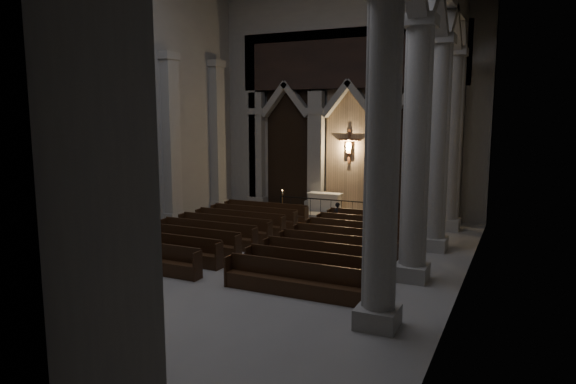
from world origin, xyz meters
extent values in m
plane|color=#989690|center=(0.00, 0.00, 0.00)|extent=(24.00, 24.00, 0.00)
cube|color=gray|center=(0.00, 12.00, 6.00)|extent=(14.00, 0.10, 12.00)
cube|color=gray|center=(-7.00, 0.00, 6.00)|extent=(0.10, 24.00, 12.00)
cube|color=gray|center=(7.00, 0.00, 6.00)|extent=(0.10, 24.00, 12.00)
cube|color=#9B9890|center=(-5.40, 11.50, 3.20)|extent=(0.80, 0.50, 6.40)
cube|color=#9B9890|center=(-5.40, 11.50, 0.25)|extent=(1.05, 0.70, 0.50)
cube|color=#9B9890|center=(-5.40, 11.50, 5.35)|extent=(1.00, 0.65, 0.35)
cube|color=#9B9890|center=(-1.80, 11.50, 3.20)|extent=(0.80, 0.50, 6.40)
cube|color=#9B9890|center=(-1.80, 11.50, 0.25)|extent=(1.05, 0.70, 0.50)
cube|color=#9B9890|center=(-1.80, 11.50, 5.35)|extent=(1.00, 0.65, 0.35)
cube|color=#9B9890|center=(1.80, 11.50, 3.20)|extent=(0.80, 0.50, 6.40)
cube|color=#9B9890|center=(1.80, 11.50, 0.25)|extent=(1.05, 0.70, 0.50)
cube|color=#9B9890|center=(1.80, 11.50, 5.35)|extent=(1.00, 0.65, 0.35)
cube|color=#9B9890|center=(5.40, 11.50, 3.20)|extent=(0.80, 0.50, 6.40)
cube|color=#9B9890|center=(5.40, 11.50, 0.25)|extent=(1.05, 0.70, 0.50)
cube|color=#9B9890|center=(5.40, 11.50, 5.35)|extent=(1.00, 0.65, 0.35)
cube|color=black|center=(-3.60, 11.85, 3.50)|extent=(2.60, 0.15, 7.00)
cube|color=#9B7F64|center=(0.00, 11.85, 3.50)|extent=(2.60, 0.15, 7.00)
cube|color=black|center=(3.60, 11.85, 3.50)|extent=(2.60, 0.15, 7.00)
cube|color=black|center=(0.00, 11.50, 8.00)|extent=(12.00, 0.50, 3.00)
cube|color=#9B9890|center=(-6.20, 11.50, 4.50)|extent=(1.60, 0.50, 9.00)
cube|color=#9B9890|center=(6.20, 11.50, 4.50)|extent=(1.60, 0.50, 9.00)
cube|color=#9B9890|center=(0.00, 11.50, 10.50)|extent=(14.00, 0.50, 3.00)
plane|color=#F5C96E|center=(0.00, 11.82, 3.50)|extent=(1.50, 0.00, 1.50)
cube|color=#502C1B|center=(0.00, 11.73, 3.50)|extent=(0.13, 0.08, 1.80)
cube|color=#502C1B|center=(0.00, 11.73, 3.85)|extent=(1.10, 0.08, 0.13)
cube|color=tan|center=(0.00, 11.67, 3.45)|extent=(0.26, 0.10, 0.60)
sphere|color=tan|center=(0.00, 11.67, 3.85)|extent=(0.17, 0.17, 0.17)
cylinder|color=tan|center=(-0.26, 11.67, 3.82)|extent=(0.45, 0.08, 0.08)
cylinder|color=tan|center=(0.26, 11.67, 3.82)|extent=(0.45, 0.08, 0.08)
cube|color=#9B9890|center=(5.50, 9.50, 0.25)|extent=(1.00, 1.00, 0.50)
cylinder|color=#9B9890|center=(5.50, 9.50, 4.00)|extent=(0.70, 0.70, 7.50)
cube|color=#9B9890|center=(5.50, 9.50, 7.85)|extent=(0.95, 0.95, 0.35)
cube|color=#9B9890|center=(5.50, 5.50, 0.25)|extent=(1.00, 1.00, 0.50)
cylinder|color=#9B9890|center=(5.50, 5.50, 4.00)|extent=(0.70, 0.70, 7.50)
cube|color=#9B9890|center=(5.50, 5.50, 7.85)|extent=(0.95, 0.95, 0.35)
cube|color=#9B9890|center=(5.50, 1.50, 0.25)|extent=(1.00, 1.00, 0.50)
cylinder|color=#9B9890|center=(5.50, 1.50, 4.00)|extent=(0.70, 0.70, 7.50)
cube|color=#9B9890|center=(5.50, 1.50, 7.85)|extent=(0.95, 0.95, 0.35)
cube|color=#9B9890|center=(5.50, -2.50, 0.25)|extent=(1.00, 1.00, 0.50)
cylinder|color=#9B9890|center=(5.50, -2.50, 4.00)|extent=(0.70, 0.70, 7.50)
cube|color=#9B9890|center=(5.50, 11.40, 4.60)|extent=(0.55, 1.20, 9.20)
cube|color=#9B9890|center=(5.50, -11.40, 4.60)|extent=(0.55, 1.20, 9.20)
cube|color=#9B9890|center=(-6.75, 9.50, 0.25)|extent=(0.60, 1.00, 0.50)
cube|color=#9B9890|center=(-6.75, 9.50, 4.00)|extent=(0.50, 0.80, 7.50)
cube|color=#9B9890|center=(-6.75, 9.50, 7.85)|extent=(0.60, 1.00, 0.35)
cube|color=#9B9890|center=(-6.75, 5.50, 0.25)|extent=(0.60, 1.00, 0.50)
cube|color=#9B9890|center=(-6.75, 5.50, 4.00)|extent=(0.50, 0.80, 7.50)
cube|color=#9B9890|center=(-6.75, 5.50, 7.85)|extent=(0.60, 1.00, 0.35)
cube|color=#9B9890|center=(-6.75, 1.50, 0.25)|extent=(0.60, 1.00, 0.50)
cube|color=#9B9890|center=(-6.75, 1.50, 4.00)|extent=(0.50, 0.80, 7.50)
cube|color=#9B9890|center=(-6.75, 1.50, 7.85)|extent=(0.60, 1.00, 0.35)
cube|color=#9B9890|center=(-6.75, -2.50, 0.25)|extent=(0.60, 1.00, 0.50)
cube|color=#9B9890|center=(-6.75, -2.50, 4.00)|extent=(0.50, 0.80, 7.50)
cube|color=#9B9890|center=(-6.75, -2.50, 7.85)|extent=(0.60, 1.00, 0.35)
cube|color=#9B9890|center=(0.00, 10.60, 0.07)|extent=(8.50, 2.60, 0.15)
cube|color=beige|center=(-1.02, 10.91, 0.59)|extent=(1.66, 0.64, 0.87)
cube|color=white|center=(-1.02, 10.91, 1.04)|extent=(1.79, 0.72, 0.04)
cube|color=black|center=(0.00, 9.06, 1.03)|extent=(5.43, 0.05, 0.05)
cube|color=black|center=(-2.72, 9.06, 0.54)|extent=(0.09, 0.09, 1.09)
cube|color=black|center=(2.72, 9.06, 0.54)|extent=(0.09, 0.09, 1.09)
cylinder|color=black|center=(-2.17, 9.06, 0.51)|extent=(0.02, 0.02, 1.00)
cylinder|color=black|center=(-1.63, 9.06, 0.51)|extent=(0.02, 0.02, 1.00)
cylinder|color=black|center=(-1.09, 9.06, 0.51)|extent=(0.02, 0.02, 1.00)
cylinder|color=black|center=(-0.54, 9.06, 0.51)|extent=(0.02, 0.02, 1.00)
cylinder|color=black|center=(0.00, 9.06, 0.51)|extent=(0.02, 0.02, 1.00)
cylinder|color=black|center=(0.54, 9.06, 0.51)|extent=(0.02, 0.02, 1.00)
cylinder|color=black|center=(1.09, 9.06, 0.51)|extent=(0.02, 0.02, 1.00)
cylinder|color=black|center=(1.63, 9.06, 0.51)|extent=(0.02, 0.02, 1.00)
cylinder|color=black|center=(2.17, 9.06, 0.51)|extent=(0.02, 0.02, 1.00)
cylinder|color=olive|center=(-2.99, 9.81, 0.02)|extent=(0.21, 0.21, 0.04)
cylinder|color=olive|center=(-2.99, 9.81, 0.52)|extent=(0.03, 0.03, 1.00)
cylinder|color=olive|center=(-2.99, 9.81, 1.03)|extent=(0.10, 0.10, 0.02)
cylinder|color=#EFE3C9|center=(-2.99, 9.81, 1.12)|extent=(0.04, 0.04, 0.17)
sphere|color=#F29E54|center=(-2.99, 9.81, 1.22)|extent=(0.04, 0.04, 0.04)
cylinder|color=olive|center=(2.97, 9.64, 0.03)|extent=(0.26, 0.26, 0.05)
cylinder|color=olive|center=(2.97, 9.64, 0.66)|extent=(0.04, 0.04, 1.26)
cylinder|color=olive|center=(2.97, 9.64, 1.29)|extent=(0.13, 0.13, 0.02)
cylinder|color=#EFE3C9|center=(2.97, 9.64, 1.40)|extent=(0.05, 0.05, 0.22)
sphere|color=#F29E54|center=(2.97, 9.64, 1.53)|extent=(0.05, 0.05, 0.05)
cube|color=black|center=(-2.70, 7.29, 0.23)|extent=(4.27, 0.41, 0.46)
cube|color=black|center=(-2.70, 7.49, 0.71)|extent=(4.27, 0.07, 0.51)
cube|color=black|center=(-4.83, 7.29, 0.46)|extent=(0.06, 0.46, 0.91)
cube|color=black|center=(-0.57, 7.29, 0.46)|extent=(0.06, 0.46, 0.91)
cube|color=black|center=(2.70, 7.29, 0.23)|extent=(4.27, 0.41, 0.46)
cube|color=black|center=(2.70, 7.49, 0.71)|extent=(4.27, 0.07, 0.51)
cube|color=black|center=(0.57, 7.29, 0.46)|extent=(0.06, 0.46, 0.91)
cube|color=black|center=(4.83, 7.29, 0.46)|extent=(0.06, 0.46, 0.91)
cube|color=black|center=(-2.70, 6.06, 0.23)|extent=(4.27, 0.41, 0.46)
cube|color=black|center=(-2.70, 6.25, 0.71)|extent=(4.27, 0.07, 0.51)
cube|color=black|center=(-4.83, 6.06, 0.46)|extent=(0.06, 0.46, 0.91)
cube|color=black|center=(-0.57, 6.06, 0.46)|extent=(0.06, 0.46, 0.91)
cube|color=black|center=(2.70, 6.06, 0.23)|extent=(4.27, 0.41, 0.46)
cube|color=black|center=(2.70, 6.25, 0.71)|extent=(4.27, 0.07, 0.51)
cube|color=black|center=(0.57, 6.06, 0.46)|extent=(0.06, 0.46, 0.91)
cube|color=black|center=(4.83, 6.06, 0.46)|extent=(0.06, 0.46, 0.91)
cube|color=black|center=(-2.70, 4.82, 0.23)|extent=(4.27, 0.41, 0.46)
cube|color=black|center=(-2.70, 5.01, 0.71)|extent=(4.27, 0.07, 0.51)
cube|color=black|center=(-4.83, 4.82, 0.46)|extent=(0.06, 0.46, 0.91)
cube|color=black|center=(-0.57, 4.82, 0.46)|extent=(0.06, 0.46, 0.91)
cube|color=black|center=(2.70, 4.82, 0.23)|extent=(4.27, 0.41, 0.46)
cube|color=black|center=(2.70, 5.01, 0.71)|extent=(4.27, 0.07, 0.51)
cube|color=black|center=(0.57, 4.82, 0.46)|extent=(0.06, 0.46, 0.91)
cube|color=black|center=(4.83, 4.82, 0.46)|extent=(0.06, 0.46, 0.91)
cube|color=black|center=(-2.70, 3.58, 0.23)|extent=(4.27, 0.41, 0.46)
cube|color=black|center=(-2.70, 3.77, 0.71)|extent=(4.27, 0.07, 0.51)
cube|color=black|center=(-4.83, 3.58, 0.46)|extent=(0.06, 0.46, 0.91)
cube|color=black|center=(-0.57, 3.58, 0.46)|extent=(0.06, 0.46, 0.91)
cube|color=black|center=(2.70, 3.58, 0.23)|extent=(4.27, 0.41, 0.46)
cube|color=black|center=(2.70, 3.77, 0.71)|extent=(4.27, 0.07, 0.51)
cube|color=black|center=(0.57, 3.58, 0.46)|extent=(0.06, 0.46, 0.91)
cube|color=black|center=(4.83, 3.58, 0.46)|extent=(0.06, 0.46, 0.91)
cube|color=black|center=(-2.70, 2.34, 0.23)|extent=(4.27, 0.41, 0.46)
cube|color=black|center=(-2.70, 2.54, 0.71)|extent=(4.27, 0.07, 0.51)
cube|color=black|center=(-4.83, 2.34, 0.46)|extent=(0.06, 0.46, 0.91)
cube|color=black|center=(-0.57, 2.34, 0.46)|extent=(0.06, 0.46, 0.91)
cube|color=black|center=(2.70, 2.34, 0.23)|extent=(4.27, 0.41, 0.46)
cube|color=black|center=(2.70, 2.54, 0.71)|extent=(4.27, 0.07, 0.51)
cube|color=black|center=(0.57, 2.34, 0.46)|extent=(0.06, 0.46, 0.91)
cube|color=black|center=(4.83, 2.34, 0.46)|extent=(0.06, 0.46, 0.91)
cube|color=black|center=(-2.70, 1.11, 0.23)|extent=(4.27, 0.41, 0.46)
cube|color=black|center=(-2.70, 1.30, 0.71)|extent=(4.27, 0.07, 0.51)
cube|color=black|center=(-4.83, 1.11, 0.46)|extent=(0.06, 0.46, 0.91)
cube|color=black|center=(-0.57, 1.11, 0.46)|extent=(0.06, 0.46, 0.91)
cube|color=black|center=(2.70, 1.11, 0.23)|extent=(4.27, 0.41, 0.46)
cube|color=black|center=(2.70, 1.30, 0.71)|extent=(4.27, 0.07, 0.51)
cube|color=black|center=(0.57, 1.11, 0.46)|extent=(0.06, 0.46, 0.91)
cube|color=black|center=(4.83, 1.11, 0.46)|extent=(0.06, 0.46, 0.91)
cube|color=black|center=(-2.70, -0.13, 0.23)|extent=(4.27, 0.41, 0.46)
cube|color=black|center=(-2.70, 0.06, 0.71)|extent=(4.27, 0.07, 0.51)
cube|color=black|center=(-4.83, -0.13, 0.46)|extent=(0.06, 0.46, 0.91)
cube|color=black|center=(-0.57, -0.13, 0.46)|extent=(0.06, 0.46, 0.91)
cube|color=black|center=(2.70, -0.13, 0.23)|extent=(4.27, 0.41, 0.46)
cube|color=black|center=(2.70, 0.06, 0.71)|extent=(4.27, 0.07, 0.51)
cube|color=black|center=(0.57, -0.13, 0.46)|extent=(0.06, 0.46, 0.91)
cube|color=black|center=(4.83, -0.13, 0.46)|extent=(0.06, 0.46, 0.91)
cube|color=black|center=(-2.70, -1.37, 0.23)|extent=(4.27, 0.41, 0.46)
cube|color=black|center=(-2.70, -1.18, 0.71)|extent=(4.27, 0.07, 0.51)
cube|color=black|center=(-4.83, -1.37, 0.46)|extent=(0.06, 0.46, 0.91)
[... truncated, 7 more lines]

